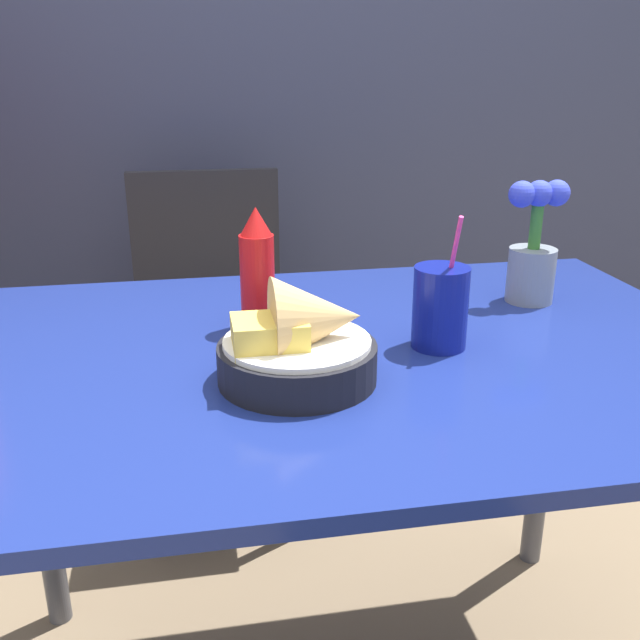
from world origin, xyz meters
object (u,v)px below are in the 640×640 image
chair_far_window (211,314)px  food_basket (302,344)px  ketchup_bottle (257,271)px  flower_vase (533,250)px  drink_cup (440,310)px

chair_far_window → food_basket: food_basket is taller
ketchup_bottle → flower_vase: flower_vase is taller
ketchup_bottle → drink_cup: size_ratio=0.96×
food_basket → drink_cup: size_ratio=1.05×
chair_far_window → flower_vase: 0.94m
flower_vase → ketchup_bottle: bearing=-174.8°
drink_cup → flower_vase: flower_vase is taller
food_basket → flower_vase: flower_vase is taller
chair_far_window → flower_vase: (0.57, -0.68, 0.32)m
ketchup_bottle → drink_cup: (0.27, -0.14, -0.04)m
food_basket → drink_cup: drink_cup is taller
chair_far_window → ketchup_bottle: (0.06, -0.73, 0.32)m
drink_cup → food_basket: bearing=-159.6°
food_basket → drink_cup: 0.24m
ketchup_bottle → drink_cup: drink_cup is taller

